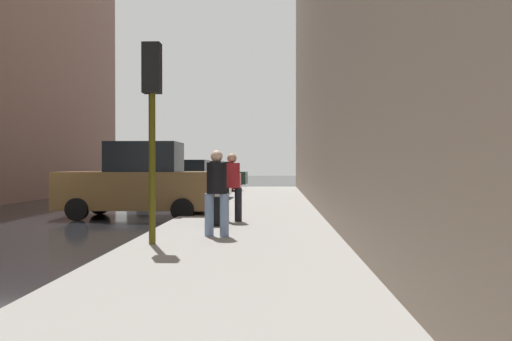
{
  "coord_description": "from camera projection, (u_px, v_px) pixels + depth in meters",
  "views": [
    {
      "loc": [
        6.73,
        -12.8,
        1.57
      ],
      "look_at": [
        5.96,
        5.88,
        1.36
      ],
      "focal_mm": 35.0,
      "sensor_mm": 36.0,
      "label": 1
    }
  ],
  "objects": [
    {
      "name": "ground_plane",
      "position": [
        20.0,
        225.0,
        13.08
      ],
      "size": [
        120.0,
        120.0,
        0.0
      ],
      "primitive_type": "plane",
      "color": "black"
    },
    {
      "name": "sidewalk",
      "position": [
        248.0,
        223.0,
        12.83
      ],
      "size": [
        4.0,
        40.0,
        0.15
      ],
      "primitive_type": "cube",
      "color": "gray",
      "rests_on": "ground_plane"
    },
    {
      "name": "parked_bronze_suv",
      "position": [
        140.0,
        183.0,
        14.89
      ],
      "size": [
        4.61,
        2.08,
        2.25
      ],
      "color": "brown",
      "rests_on": "ground_plane"
    },
    {
      "name": "parked_silver_sedan",
      "position": [
        182.0,
        182.0,
        21.55
      ],
      "size": [
        4.22,
        2.1,
        1.79
      ],
      "color": "#B7BABF",
      "rests_on": "ground_plane"
    },
    {
      "name": "parked_red_hatchback",
      "position": [
        203.0,
        178.0,
        27.6
      ],
      "size": [
        4.23,
        2.12,
        1.79
      ],
      "color": "#B2191E",
      "rests_on": "ground_plane"
    },
    {
      "name": "parked_dark_green_sedan",
      "position": [
        217.0,
        176.0,
        34.1
      ],
      "size": [
        4.25,
        2.15,
        1.79
      ],
      "color": "#193828",
      "rests_on": "ground_plane"
    },
    {
      "name": "fire_hydrant",
      "position": [
        209.0,
        197.0,
        16.79
      ],
      "size": [
        0.42,
        0.22,
        0.7
      ],
      "color": "red",
      "rests_on": "sidewalk"
    },
    {
      "name": "traffic_light",
      "position": [
        152.0,
        99.0,
        8.92
      ],
      "size": [
        0.32,
        0.32,
        3.6
      ],
      "color": "#514C0F",
      "rests_on": "sidewalk"
    },
    {
      "name": "pedestrian_in_red_jacket",
      "position": [
        232.0,
        183.0,
        12.48
      ],
      "size": [
        0.52,
        0.44,
        1.71
      ],
      "color": "black",
      "rests_on": "sidewalk"
    },
    {
      "name": "pedestrian_in_jeans",
      "position": [
        217.0,
        188.0,
        9.89
      ],
      "size": [
        0.53,
        0.48,
        1.71
      ],
      "color": "#728CB2",
      "rests_on": "sidewalk"
    },
    {
      "name": "rolling_suitcase",
      "position": [
        214.0,
        211.0,
        11.78
      ],
      "size": [
        0.43,
        0.6,
        1.04
      ],
      "color": "black",
      "rests_on": "sidewalk"
    }
  ]
}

